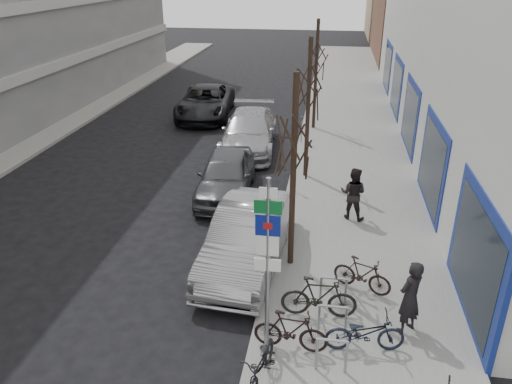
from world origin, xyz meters
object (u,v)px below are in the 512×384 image
(lane_car, at_px, (206,102))
(pedestrian_far, at_px, (353,193))
(bike_rack, at_px, (333,317))
(tree_far, at_px, (317,49))
(tree_mid, at_px, (309,76))
(bike_mid_inner, at_px, (319,297))
(bike_mid_curb, at_px, (365,330))
(bike_far_inner, at_px, (362,274))
(meter_front, at_px, (273,247))
(tree_near, at_px, (295,128))
(meter_mid, at_px, (291,171))
(parked_car_front, at_px, (248,238))
(pedestrian_near, at_px, (410,297))
(parked_car_mid, at_px, (226,175))
(meter_back, at_px, (302,127))
(bike_near_left, at_px, (262,363))
(parked_car_back, at_px, (249,131))
(bike_near_right, at_px, (291,331))
(highway_sign_pole, at_px, (268,258))

(lane_car, bearing_deg, pedestrian_far, -61.08)
(bike_rack, bearing_deg, tree_far, 94.32)
(tree_mid, height_order, bike_mid_inner, tree_mid)
(bike_mid_curb, bearing_deg, bike_far_inner, -8.92)
(meter_front, bearing_deg, bike_mid_curb, -49.46)
(tree_near, distance_m, meter_mid, 5.95)
(bike_mid_curb, distance_m, parked_car_front, 4.47)
(bike_rack, height_order, bike_mid_inner, bike_mid_inner)
(bike_far_inner, xyz_separation_m, pedestrian_near, (0.95, -1.43, 0.44))
(parked_car_mid, bearing_deg, lane_car, 104.42)
(meter_back, distance_m, bike_mid_inner, 12.82)
(tree_far, height_order, pedestrian_near, tree_far)
(bike_near_left, xyz_separation_m, parked_car_back, (-2.64, 14.16, 0.17))
(parked_car_front, bearing_deg, bike_far_inner, -13.31)
(bike_rack, bearing_deg, bike_near_right, -146.73)
(highway_sign_pole, bearing_deg, tree_near, 86.74)
(tree_mid, relative_size, parked_car_front, 1.05)
(tree_near, relative_size, bike_far_inner, 3.53)
(bike_near_left, bearing_deg, pedestrian_near, 42.38)
(tree_near, height_order, meter_front, tree_near)
(highway_sign_pole, distance_m, bike_far_inner, 3.76)
(bike_near_right, xyz_separation_m, parked_car_front, (-1.51, 3.45, 0.21))
(parked_car_front, bearing_deg, tree_far, 89.02)
(highway_sign_pole, xyz_separation_m, pedestrian_far, (1.95, 6.55, -1.41))
(highway_sign_pole, bearing_deg, bike_near_left, -87.75)
(bike_mid_curb, height_order, pedestrian_near, pedestrian_near)
(tree_mid, distance_m, meter_mid, 3.55)
(highway_sign_pole, xyz_separation_m, parked_car_front, (-1.00, 3.48, -1.60))
(lane_car, bearing_deg, bike_rack, -72.62)
(meter_mid, distance_m, parked_car_front, 5.08)
(tree_far, height_order, meter_back, tree_far)
(pedestrian_near, bearing_deg, meter_mid, -108.84)
(meter_back, bearing_deg, meter_mid, -90.00)
(meter_mid, xyz_separation_m, parked_car_back, (-2.35, 4.62, -0.07))
(bike_far_inner, relative_size, parked_car_front, 0.30)
(parked_car_mid, distance_m, lane_car, 10.61)
(tree_far, xyz_separation_m, bike_far_inner, (1.93, -14.02, -3.48))
(meter_front, bearing_deg, parked_car_mid, 115.10)
(bike_mid_inner, relative_size, parked_car_back, 0.31)
(pedestrian_far, bearing_deg, meter_back, -58.12)
(bike_near_left, bearing_deg, pedestrian_far, 83.69)
(highway_sign_pole, distance_m, parked_car_back, 13.48)
(bike_near_left, distance_m, parked_car_mid, 9.43)
(bike_mid_curb, xyz_separation_m, parked_car_mid, (-4.70, 7.76, 0.12))
(tree_far, distance_m, lane_car, 7.10)
(parked_car_front, xyz_separation_m, pedestrian_far, (2.95, 3.07, 0.19))
(parked_car_front, bearing_deg, pedestrian_near, -26.39)
(meter_mid, xyz_separation_m, bike_mid_curb, (2.35, -8.25, -0.24))
(pedestrian_near, bearing_deg, highway_sign_pole, -23.87)
(tree_near, height_order, parked_car_front, tree_near)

